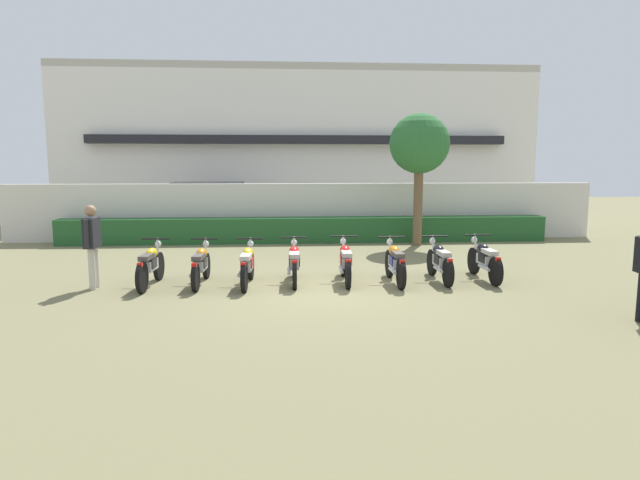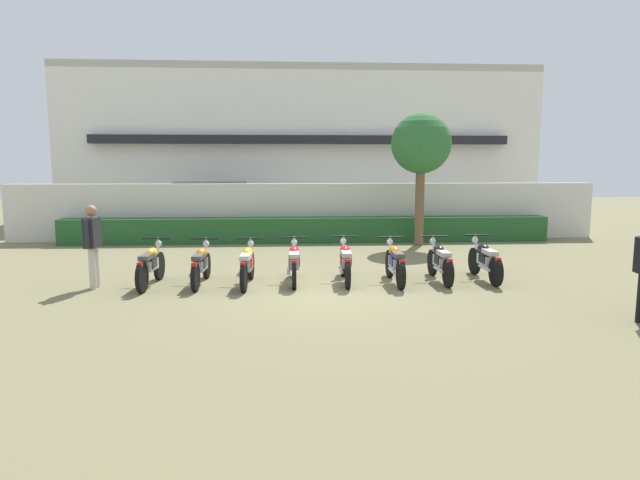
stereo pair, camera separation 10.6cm
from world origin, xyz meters
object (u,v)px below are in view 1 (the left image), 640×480
object	(u,v)px
motorcycle_in_row_5	(395,262)
inspector_person	(92,239)
motorcycle_in_row_1	(201,265)
motorcycle_in_row_3	(294,263)
motorcycle_in_row_0	(150,265)
parked_car	(213,207)
tree_near_inspector	(419,145)
motorcycle_in_row_6	(440,261)
motorcycle_in_row_7	(484,260)
motorcycle_in_row_4	(345,262)
motorcycle_in_row_2	(247,265)

from	to	relation	value
motorcycle_in_row_5	inspector_person	bearing A→B (deg)	90.87
motorcycle_in_row_1	inspector_person	distance (m)	2.27
motorcycle_in_row_3	inspector_person	size ratio (longest dim) A/B	1.04
motorcycle_in_row_0	motorcycle_in_row_1	xyz separation A→B (m)	(1.04, 0.08, -0.02)
parked_car	tree_near_inspector	size ratio (longest dim) A/B	1.11
motorcycle_in_row_5	inspector_person	xyz separation A→B (m)	(-6.37, -0.06, 0.59)
parked_car	motorcycle_in_row_6	xyz separation A→B (m)	(6.07, -9.52, -0.49)
parked_car	tree_near_inspector	xyz separation A→B (m)	(6.93, -4.17, 2.22)
parked_car	motorcycle_in_row_7	xyz separation A→B (m)	(7.11, -9.47, -0.48)
inspector_person	motorcycle_in_row_7	bearing A→B (deg)	1.66
motorcycle_in_row_3	inspector_person	distance (m)	4.23
motorcycle_in_row_3	motorcycle_in_row_6	xyz separation A→B (m)	(3.22, -0.05, 0.00)
motorcycle_in_row_4	motorcycle_in_row_7	xyz separation A→B (m)	(3.14, 0.01, 0.00)
motorcycle_in_row_4	motorcycle_in_row_7	size ratio (longest dim) A/B	1.00
tree_near_inspector	motorcycle_in_row_7	size ratio (longest dim) A/B	2.14
motorcycle_in_row_1	motorcycle_in_row_6	bearing A→B (deg)	-88.03
motorcycle_in_row_4	inspector_person	size ratio (longest dim) A/B	1.10
motorcycle_in_row_5	motorcycle_in_row_7	distance (m)	2.08
motorcycle_in_row_3	motorcycle_in_row_4	distance (m)	1.12
motorcycle_in_row_0	motorcycle_in_row_5	bearing A→B (deg)	-87.69
motorcycle_in_row_6	inspector_person	distance (m)	7.43
tree_near_inspector	motorcycle_in_row_1	size ratio (longest dim) A/B	2.19
motorcycle_in_row_6	motorcycle_in_row_7	world-z (taller)	motorcycle_in_row_7
tree_near_inspector	motorcycle_in_row_1	bearing A→B (deg)	-138.72
motorcycle_in_row_7	inspector_person	xyz separation A→B (m)	(-8.44, -0.25, 0.59)
motorcycle_in_row_3	motorcycle_in_row_5	bearing A→B (deg)	-93.48
motorcycle_in_row_5	motorcycle_in_row_0	bearing A→B (deg)	89.69
motorcycle_in_row_6	motorcycle_in_row_4	bearing A→B (deg)	89.15
motorcycle_in_row_0	motorcycle_in_row_6	xyz separation A→B (m)	(6.27, 0.07, -0.01)
motorcycle_in_row_3	motorcycle_in_row_0	bearing A→B (deg)	93.37
motorcycle_in_row_0	motorcycle_in_row_7	distance (m)	7.31
motorcycle_in_row_0	parked_car	bearing A→B (deg)	1.77
parked_car	tree_near_inspector	distance (m)	8.39
motorcycle_in_row_2	motorcycle_in_row_5	world-z (taller)	motorcycle_in_row_5
motorcycle_in_row_2	inspector_person	bearing A→B (deg)	94.07
motorcycle_in_row_1	motorcycle_in_row_3	world-z (taller)	motorcycle_in_row_3
motorcycle_in_row_2	motorcycle_in_row_4	world-z (taller)	motorcycle_in_row_4
motorcycle_in_row_2	motorcycle_in_row_6	size ratio (longest dim) A/B	1.00
tree_near_inspector	motorcycle_in_row_7	bearing A→B (deg)	-88.07
motorcycle_in_row_1	inspector_person	world-z (taller)	inspector_person
parked_car	motorcycle_in_row_1	size ratio (longest dim) A/B	2.43
tree_near_inspector	motorcycle_in_row_5	size ratio (longest dim) A/B	2.21
motorcycle_in_row_4	motorcycle_in_row_5	distance (m)	1.08
motorcycle_in_row_4	motorcycle_in_row_5	world-z (taller)	motorcycle_in_row_5
motorcycle_in_row_0	motorcycle_in_row_2	world-z (taller)	motorcycle_in_row_0
tree_near_inspector	motorcycle_in_row_6	size ratio (longest dim) A/B	2.22
motorcycle_in_row_1	motorcycle_in_row_3	size ratio (longest dim) A/B	1.04
parked_car	motorcycle_in_row_7	size ratio (longest dim) A/B	2.38
parked_car	motorcycle_in_row_0	bearing A→B (deg)	-94.64
motorcycle_in_row_6	motorcycle_in_row_7	xyz separation A→B (m)	(1.03, 0.05, 0.01)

